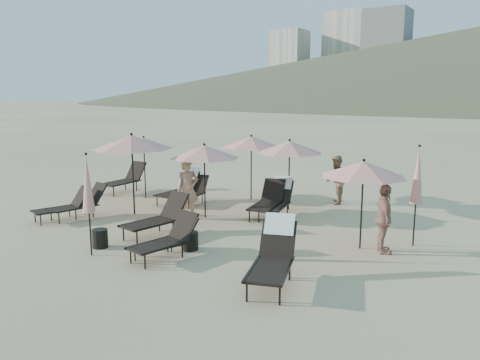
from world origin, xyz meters
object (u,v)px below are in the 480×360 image
Objects in this scene: lounger_0 at (80,203)px; lounger_10 at (268,201)px; umbrella_open_5 at (144,143)px; umbrella_closed_0 at (88,185)px; umbrella_open_4 at (289,147)px; beachgoer_c at (384,219)px; lounger_7 at (181,187)px; umbrella_closed_1 at (417,176)px; umbrella_open_1 at (204,152)px; beachgoer_b at (336,180)px; lounger_1 at (64,205)px; side_table_0 at (100,238)px; lounger_8 at (192,191)px; umbrella_open_0 at (132,142)px; umbrella_open_2 at (363,169)px; side_table_1 at (190,241)px; lounger_4 at (168,240)px; beachgoer_a at (188,190)px; lounger_2 at (157,217)px; lounger_3 at (166,238)px; lounger_5 at (274,254)px; lounger_6 at (125,179)px; umbrella_open_3 at (251,142)px; lounger_9 at (277,198)px.

lounger_0 is 5.57m from lounger_10.
umbrella_closed_0 is at bearing -56.22° from umbrella_open_5.
umbrella_open_4 is 1.41× the size of beachgoer_c.
lounger_0 is 3.82m from umbrella_closed_0.
lounger_0 is 0.97× the size of lounger_7.
umbrella_open_4 is at bearing 159.36° from umbrella_closed_1.
beachgoer_b is (2.52, 3.84, -1.15)m from umbrella_open_1.
lounger_1 reaches higher than side_table_0.
lounger_8 is 0.67× the size of umbrella_closed_1.
umbrella_open_5 is at bearing 168.80° from lounger_10.
umbrella_open_0 is 6.90m from umbrella_open_2.
umbrella_open_4 is at bearing 54.13° from lounger_0.
umbrella_open_2 is (8.08, 2.26, 1.47)m from lounger_1.
umbrella_open_2 is at bearing 35.07° from side_table_1.
beachgoer_c is (8.84, -1.27, -1.14)m from umbrella_open_5.
beachgoer_c reaches higher than lounger_4.
lounger_4 is 3.33m from beachgoer_a.
lounger_0 is 2.34m from umbrella_open_0.
lounger_2 reaches higher than lounger_3.
lounger_3 is 0.84× the size of lounger_5.
lounger_6 reaches higher than lounger_1.
umbrella_closed_1 reaches higher than beachgoer_a.
umbrella_open_0 is at bearing 163.60° from lounger_4.
umbrella_open_0 reaches higher than side_table_0.
beachgoer_a is at bearing -91.53° from umbrella_open_3.
umbrella_open_2 is at bearing -39.41° from lounger_9.
lounger_2 is 1.50m from side_table_1.
lounger_4 is at bearing -68.17° from lounger_8.
beachgoer_c is (3.68, -1.63, 0.27)m from lounger_9.
lounger_1 is 0.69× the size of umbrella_closed_1.
side_table_1 is (1.88, 1.07, -0.01)m from side_table_0.
umbrella_open_3 reaches higher than lounger_10.
lounger_4 is 0.72× the size of umbrella_open_5.
lounger_5 reaches higher than lounger_0.
side_table_1 is 2.89m from beachgoer_a.
lounger_2 is at bearing 146.41° from lounger_5.
umbrella_open_1 is (1.94, -1.16, 1.43)m from lounger_7.
lounger_5 is 0.92× the size of umbrella_open_5.
lounger_3 is at bearing -97.39° from side_table_1.
beachgoer_b is (5.76, 6.35, 0.39)m from lounger_1.
lounger_9 reaches higher than side_table_1.
beachgoer_b is (5.98, 2.84, -1.13)m from umbrella_open_5.
umbrella_open_3 is 6.51m from beachgoer_c.
beachgoer_a is at bearing 130.44° from lounger_3.
umbrella_open_2 reaches higher than beachgoer_b.
lounger_0 is 0.93× the size of lounger_2.
lounger_7 is 3.63m from lounger_9.
beachgoer_c reaches higher than lounger_2.
lounger_5 is (2.68, 0.05, 0.17)m from lounger_4.
lounger_1 is 3.81× the size of side_table_0.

